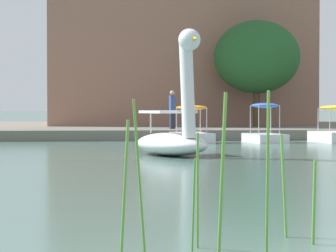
# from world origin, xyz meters

# --- Properties ---
(shore_bank_far) EXTENTS (117.86, 20.11, 0.44)m
(shore_bank_far) POSITION_xyz_m (0.00, 33.24, 0.22)
(shore_bank_far) COLOR #6B665B
(shore_bank_far) RESTS_ON ground_plane
(swan_boat) EXTENTS (2.69, 3.56, 3.54)m
(swan_boat) POSITION_xyz_m (-0.38, 14.41, 0.68)
(swan_boat) COLOR white
(swan_boat) RESTS_ON ground_plane
(pedal_boat_orange) EXTENTS (1.63, 2.43, 1.48)m
(pedal_boat_orange) POSITION_xyz_m (0.96, 21.75, 0.43)
(pedal_boat_orange) COLOR white
(pedal_boat_orange) RESTS_ON ground_plane
(pedal_boat_blue) EXTENTS (1.56, 2.17, 1.57)m
(pedal_boat_blue) POSITION_xyz_m (3.90, 21.74, 0.46)
(pedal_boat_blue) COLOR white
(pedal_boat_blue) RESTS_ON ground_plane
(pedal_boat_yellow) EXTENTS (1.70, 2.34, 1.48)m
(pedal_boat_yellow) POSITION_xyz_m (6.71, 21.68, 0.44)
(pedal_boat_yellow) COLOR white
(pedal_boat_yellow) RESTS_ON ground_plane
(tree_broadleaf_right) EXTENTS (5.29, 5.26, 5.25)m
(tree_broadleaf_right) POSITION_xyz_m (4.98, 28.50, 3.88)
(tree_broadleaf_right) COLOR #4C3823
(tree_broadleaf_right) RESTS_ON shore_bank_far
(person_on_path) EXTENTS (0.27, 0.27, 1.69)m
(person_on_path) POSITION_xyz_m (0.50, 25.19, 1.33)
(person_on_path) COLOR #23283D
(person_on_path) RESTS_ON shore_bank_far
(reed_clump_foreground) EXTENTS (3.58, 1.44, 1.52)m
(reed_clump_foreground) POSITION_xyz_m (-0.32, 0.97, 0.62)
(reed_clump_foreground) COLOR #568E38
(reed_clump_foreground) RESTS_ON ground_plane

